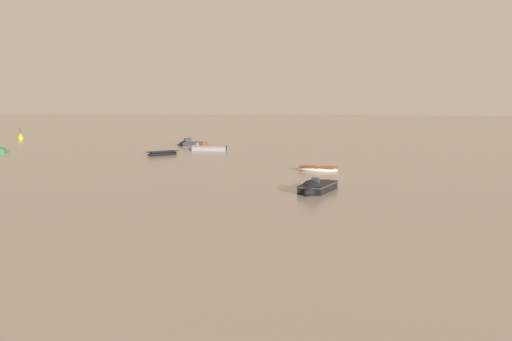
# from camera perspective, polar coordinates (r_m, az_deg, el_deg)

# --- Properties ---
(rowboat_moored_0) EXTENTS (4.12, 2.21, 0.62)m
(rowboat_moored_0) POSITION_cam_1_polar(r_m,az_deg,el_deg) (53.33, 6.29, 0.12)
(rowboat_moored_0) COLOR white
(rowboat_moored_0) RESTS_ON ground
(motorboat_moored_0) EXTENTS (4.72, 3.68, 1.73)m
(motorboat_moored_0) POSITION_cam_1_polar(r_m,az_deg,el_deg) (88.05, -6.78, 2.67)
(motorboat_moored_0) COLOR black
(motorboat_moored_0) RESTS_ON ground
(motorboat_moored_2) EXTENTS (2.71, 5.06, 1.65)m
(motorboat_moored_2) POSITION_cam_1_polar(r_m,az_deg,el_deg) (39.87, 5.98, -1.93)
(motorboat_moored_2) COLOR black
(motorboat_moored_2) RESTS_ON ground
(motorboat_moored_3) EXTENTS (5.62, 2.08, 1.89)m
(motorboat_moored_3) POSITION_cam_1_polar(r_m,az_deg,el_deg) (78.40, -5.28, 2.22)
(motorboat_moored_3) COLOR gray
(motorboat_moored_3) RESTS_ON ground
(rowboat_moored_5) EXTENTS (3.68, 4.54, 0.70)m
(rowboat_moored_5) POSITION_cam_1_polar(r_m,az_deg,el_deg) (71.59, -9.43, 1.70)
(rowboat_moored_5) COLOR black
(rowboat_moored_5) RESTS_ON ground
(channel_buoy) EXTENTS (0.90, 0.90, 2.30)m
(channel_buoy) POSITION_cam_1_polar(r_m,az_deg,el_deg) (112.85, -22.73, 3.14)
(channel_buoy) COLOR gold
(channel_buoy) RESTS_ON ground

